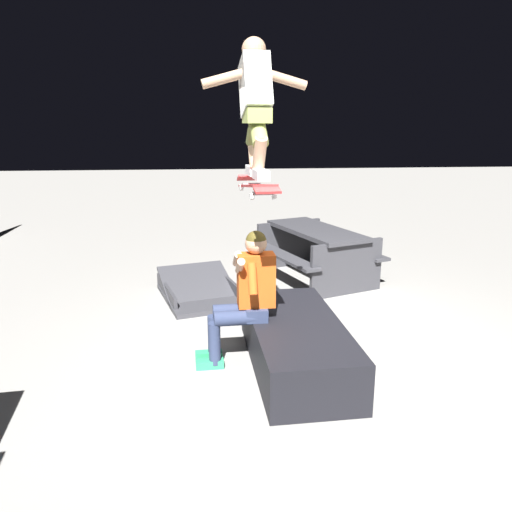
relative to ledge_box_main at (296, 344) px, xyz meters
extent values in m
plane|color=gray|center=(0.09, -0.14, -0.22)|extent=(40.00, 40.00, 0.00)
cube|color=black|center=(0.00, 0.00, 0.00)|extent=(1.91, 0.90, 0.45)
cube|color=#2D3856|center=(0.14, 0.36, 0.28)|extent=(0.32, 0.20, 0.12)
cube|color=#D15119|center=(0.14, 0.36, 0.59)|extent=(0.22, 0.35, 0.50)
sphere|color=tan|center=(0.14, 0.36, 0.94)|extent=(0.20, 0.20, 0.20)
sphere|color=#4B4119|center=(0.14, 0.36, 0.96)|extent=(0.19, 0.19, 0.19)
cylinder|color=#D15119|center=(-0.06, 0.41, 0.67)|extent=(0.19, 0.09, 0.29)
cylinder|color=tan|center=(0.01, 0.52, 0.77)|extent=(0.24, 0.08, 0.19)
cylinder|color=#D15119|center=(0.34, 0.43, 0.67)|extent=(0.19, 0.09, 0.29)
cylinder|color=tan|center=(0.25, 0.53, 0.77)|extent=(0.24, 0.08, 0.19)
cylinder|color=#2D3856|center=(0.04, 0.56, 0.26)|extent=(0.16, 0.41, 0.14)
cylinder|color=#2D3856|center=(0.03, 0.76, 0.02)|extent=(0.11, 0.11, 0.41)
cube|color=#2D9E66|center=(0.03, 0.81, -0.18)|extent=(0.11, 0.26, 0.08)
cylinder|color=#2D3856|center=(0.22, 0.57, 0.26)|extent=(0.16, 0.41, 0.14)
cylinder|color=#2D3856|center=(0.21, 0.77, 0.02)|extent=(0.11, 0.11, 0.41)
cube|color=#2D9E66|center=(0.21, 0.82, -0.18)|extent=(0.11, 0.26, 0.08)
cube|color=#B72D2D|center=(-0.04, 0.37, 1.49)|extent=(0.81, 0.27, 0.11)
cube|color=#B72D2D|center=(0.40, 0.41, 1.51)|extent=(0.13, 0.21, 0.07)
cube|color=#B72D2D|center=(-0.49, 0.34, 1.51)|extent=(0.14, 0.21, 0.04)
cube|color=#99999E|center=(0.24, 0.40, 1.46)|extent=(0.08, 0.16, 0.04)
cylinder|color=white|center=(0.23, 0.49, 1.44)|extent=(0.06, 0.03, 0.05)
cylinder|color=white|center=(0.24, 0.31, 1.44)|extent=(0.06, 0.03, 0.05)
cube|color=#99999E|center=(-0.32, 0.35, 1.46)|extent=(0.08, 0.16, 0.04)
cylinder|color=white|center=(-0.33, 0.44, 1.44)|extent=(0.06, 0.03, 0.05)
cylinder|color=white|center=(-0.32, 0.26, 1.44)|extent=(0.06, 0.03, 0.05)
cube|color=white|center=(0.14, 0.39, 1.60)|extent=(0.27, 0.12, 0.08)
cube|color=white|center=(-0.22, 0.36, 1.60)|extent=(0.27, 0.12, 0.08)
cylinder|color=tan|center=(0.08, 0.38, 1.76)|extent=(0.24, 0.12, 0.31)
cylinder|color=olive|center=(0.01, 0.38, 1.96)|extent=(0.34, 0.16, 0.33)
cylinder|color=tan|center=(-0.17, 0.36, 1.76)|extent=(0.24, 0.12, 0.31)
cylinder|color=olive|center=(-0.10, 0.37, 1.96)|extent=(0.34, 0.16, 0.33)
cube|color=olive|center=(-0.04, 0.37, 2.06)|extent=(0.32, 0.22, 0.12)
cube|color=silver|center=(0.04, 0.38, 2.30)|extent=(0.47, 0.26, 0.52)
sphere|color=tan|center=(0.10, 0.39, 2.58)|extent=(0.20, 0.20, 0.20)
cylinder|color=tan|center=(0.04, 0.60, 2.36)|extent=(0.12, 0.45, 0.19)
cylinder|color=tan|center=(0.07, 0.16, 2.36)|extent=(0.12, 0.45, 0.19)
cube|color=#38383D|center=(1.96, 0.92, -0.19)|extent=(1.44, 1.21, 0.06)
cube|color=#38383D|center=(1.96, 0.92, -0.11)|extent=(1.40, 1.19, 0.42)
cube|color=#38383D|center=(1.96, 1.36, -0.12)|extent=(1.09, 0.34, 0.20)
cube|color=#38383D|center=(1.96, 0.49, -0.12)|extent=(1.09, 0.34, 0.20)
cube|color=#38383D|center=(2.67, -0.73, 0.50)|extent=(1.84, 1.26, 0.06)
cube|color=#38383D|center=(2.47, -0.22, 0.20)|extent=(1.68, 0.83, 0.04)
cube|color=#38383D|center=(2.86, -1.25, 0.20)|extent=(1.68, 0.83, 0.04)
cube|color=#38383D|center=(3.39, -0.46, 0.14)|extent=(0.44, 1.05, 0.72)
cube|color=#38383D|center=(1.95, -1.00, 0.14)|extent=(0.44, 1.05, 0.72)
camera|label=1|loc=(-4.30, 0.77, 2.02)|focal=35.45mm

